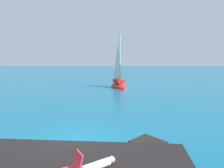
% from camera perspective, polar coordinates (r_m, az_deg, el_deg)
% --- Properties ---
extents(ground_plane, '(160.00, 160.00, 0.00)m').
position_cam_1_polar(ground_plane, '(10.79, -8.43, -13.68)').
color(ground_plane, '#0F5675').
extents(boulder_seaward, '(0.98, 0.86, 0.70)m').
position_cam_1_polar(boulder_seaward, '(9.53, -19.10, -16.84)').
color(boulder_seaward, black).
rests_on(boulder_seaward, ground).
extents(boulder_inland, '(1.77, 1.77, 0.95)m').
position_cam_1_polar(boulder_inland, '(9.96, 8.48, -15.47)').
color(boulder_inland, black).
rests_on(boulder_inland, ground).
extents(sailboat_near, '(2.47, 3.75, 6.78)m').
position_cam_1_polar(sailboat_near, '(27.83, 1.59, -0.21)').
color(sailboat_near, red).
rests_on(sailboat_near, ground).
extents(person_sunbather, '(1.45, 1.21, 0.25)m').
position_cam_1_polar(person_sunbather, '(6.93, -4.78, -19.33)').
color(person_sunbather, white).
rests_on(person_sunbather, shore_ledge).
extents(beach_chair, '(0.74, 0.69, 0.80)m').
position_cam_1_polar(beach_chair, '(6.25, -9.53, -19.14)').
color(beach_chair, '#E03342').
rests_on(beach_chair, shore_ledge).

